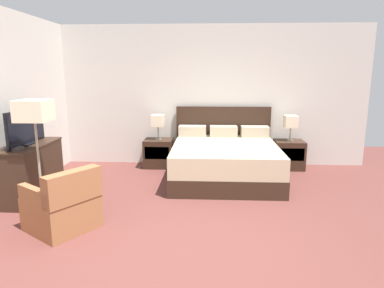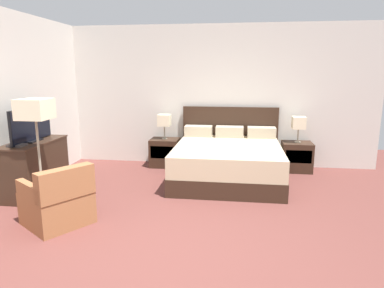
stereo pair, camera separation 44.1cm
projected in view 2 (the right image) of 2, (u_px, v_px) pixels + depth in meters
ground_plane at (171, 256)px, 3.50m from camera, size 10.94×10.94×0.00m
wall_back at (206, 96)px, 6.78m from camera, size 6.60×0.06×2.75m
wall_left at (9, 104)px, 5.05m from camera, size 0.06×5.45×2.75m
bed at (228, 161)px, 5.94m from camera, size 1.86×2.01×1.18m
nightstand_left at (165, 152)px, 6.80m from camera, size 0.55×0.46×0.55m
nightstand_right at (297, 157)px, 6.46m from camera, size 0.55×0.46×0.55m
table_lamp_left at (164, 121)px, 6.67m from camera, size 0.24×0.24×0.49m
table_lamp_right at (299, 123)px, 6.33m from camera, size 0.24×0.24×0.49m
dresser at (35, 167)px, 5.24m from camera, size 0.51×1.17×0.82m
tv at (31, 125)px, 5.10m from camera, size 0.18×0.97×0.51m
book_red_cover at (17, 145)px, 4.80m from camera, size 0.22×0.17×0.03m
armchair_by_window at (58, 202)px, 4.18m from camera, size 0.95×0.95×0.76m
floor_lamp at (35, 115)px, 4.51m from camera, size 0.39×0.39×1.50m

